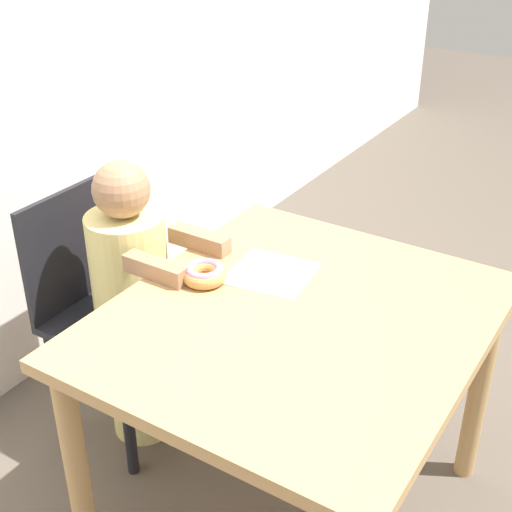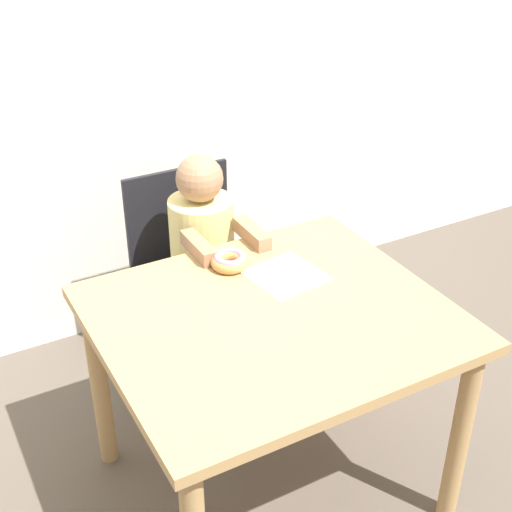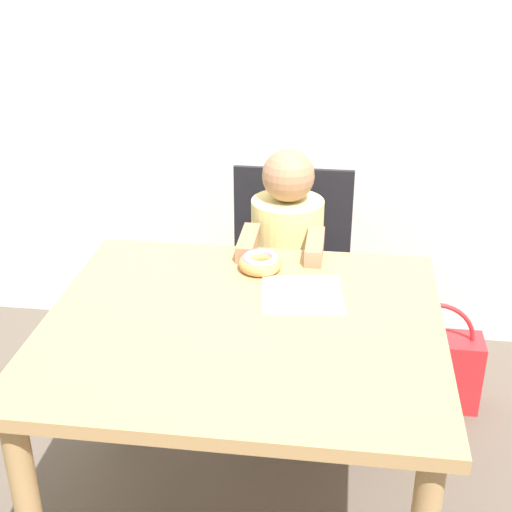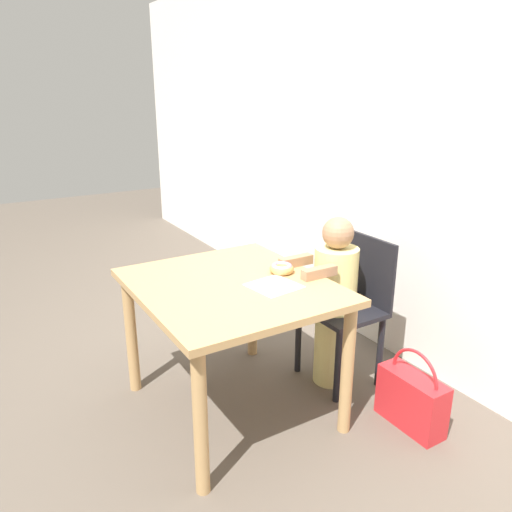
% 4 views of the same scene
% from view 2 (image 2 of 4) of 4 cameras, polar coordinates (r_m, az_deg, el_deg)
% --- Properties ---
extents(ground_plane, '(12.00, 12.00, 0.00)m').
position_cam_2_polar(ground_plane, '(2.54, 1.16, -17.72)').
color(ground_plane, brown).
extents(wall_back, '(8.00, 0.05, 2.50)m').
position_cam_2_polar(wall_back, '(2.84, -10.93, 16.84)').
color(wall_back, silver).
rests_on(wall_back, ground_plane).
extents(dining_table, '(1.00, 0.88, 0.70)m').
position_cam_2_polar(dining_table, '(2.13, 1.32, -6.84)').
color(dining_table, tan).
rests_on(dining_table, ground_plane).
extents(chair, '(0.42, 0.37, 0.83)m').
position_cam_2_polar(chair, '(2.77, -5.08, -1.27)').
color(chair, black).
rests_on(chair, ground_plane).
extents(child_figure, '(0.25, 0.41, 0.96)m').
position_cam_2_polar(child_figure, '(2.66, -4.16, -1.59)').
color(child_figure, '#E0D17F').
rests_on(child_figure, ground_plane).
extents(donut, '(0.12, 0.12, 0.05)m').
position_cam_2_polar(donut, '(2.27, -2.11, -0.36)').
color(donut, tan).
rests_on(donut, dining_table).
extents(napkin, '(0.24, 0.24, 0.00)m').
position_cam_2_polar(napkin, '(2.24, 2.39, -1.56)').
color(napkin, white).
rests_on(napkin, dining_table).
extents(handbag, '(0.35, 0.14, 0.42)m').
position_cam_2_polar(handbag, '(3.12, 4.09, -3.68)').
color(handbag, red).
rests_on(handbag, ground_plane).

